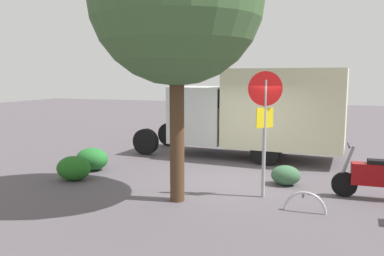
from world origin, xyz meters
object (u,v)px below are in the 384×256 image
Objects in this scene: stop_sign at (265,115)px; bike_rack_hoop at (305,212)px; motorcycle at (377,176)px; box_truck_near at (256,110)px.

bike_rack_hoop is at bearing 144.87° from stop_sign.
box_truck_near is at bearing -48.28° from motorcycle.
motorcycle is at bearing -135.59° from bike_rack_hoop.
motorcycle is at bearing 136.25° from box_truck_near.
bike_rack_hoop is (1.42, 1.39, -0.52)m from motorcycle.
motorcycle is 0.64× the size of stop_sign.
bike_rack_hoop is (-0.96, 0.68, -1.88)m from stop_sign.
stop_sign is (-0.99, 4.25, 0.26)m from box_truck_near.
motorcycle reaches higher than bike_rack_hoop.
bike_rack_hoop is (-1.95, 4.93, -1.62)m from box_truck_near.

